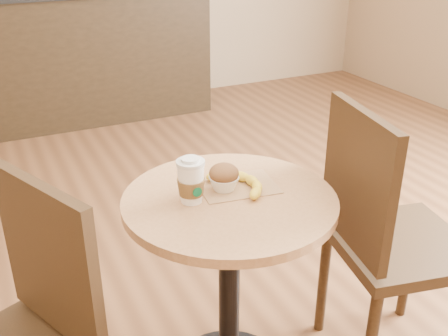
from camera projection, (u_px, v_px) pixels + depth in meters
name	position (u px, v px, depth m)	size (l,w,h in m)	color
cafe_table	(229.00, 260.00, 1.69)	(0.66, 0.66, 0.75)	black
chair_right	(385.00, 234.00, 1.77)	(0.52, 0.52, 1.00)	#362412
service_counter	(71.00, 57.00, 4.22)	(2.30, 0.65, 1.04)	black
kraft_bag	(238.00, 186.00, 1.65)	(0.24, 0.18, 0.00)	#9E754C
coffee_cup	(191.00, 182.00, 1.54)	(0.08, 0.09, 0.14)	white
muffin	(224.00, 177.00, 1.61)	(0.09, 0.09, 0.09)	white
banana	(239.00, 183.00, 1.63)	(0.15, 0.22, 0.03)	yellow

